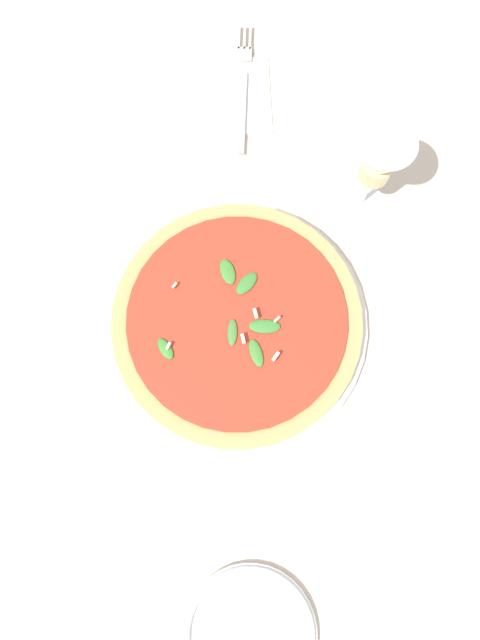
% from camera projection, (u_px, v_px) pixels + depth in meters
% --- Properties ---
extents(ground_plane, '(6.00, 6.00, 0.00)m').
position_uv_depth(ground_plane, '(232.00, 309.00, 0.90)').
color(ground_plane, beige).
extents(pizza_arugula_main, '(0.37, 0.37, 0.05)m').
position_uv_depth(pizza_arugula_main, '(240.00, 322.00, 0.87)').
color(pizza_arugula_main, white).
rests_on(pizza_arugula_main, ground_plane).
extents(wine_glass, '(0.08, 0.08, 0.17)m').
position_uv_depth(wine_glass, '(379.00, 163.00, 0.82)').
color(wine_glass, white).
rests_on(wine_glass, ground_plane).
extents(napkin, '(0.15, 0.12, 0.01)m').
position_uv_depth(napkin, '(242.00, 95.00, 0.97)').
color(napkin, white).
rests_on(napkin, ground_plane).
extents(fork, '(0.22, 0.09, 0.00)m').
position_uv_depth(fork, '(243.00, 88.00, 0.97)').
color(fork, silver).
rests_on(fork, ground_plane).
extents(side_plate_white, '(0.17, 0.17, 0.02)m').
position_uv_depth(side_plate_white, '(250.00, 635.00, 0.79)').
color(side_plate_white, white).
rests_on(side_plate_white, ground_plane).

